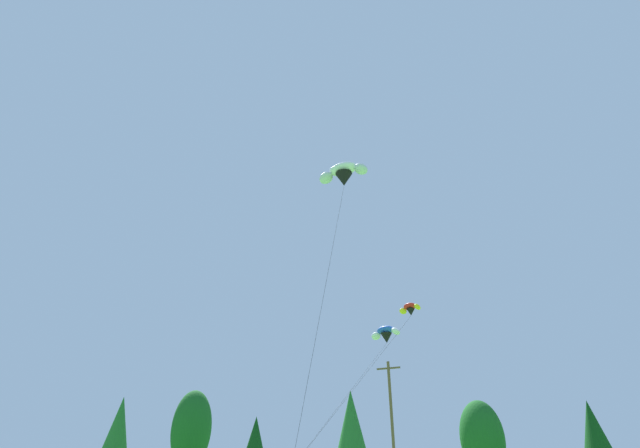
{
  "coord_description": "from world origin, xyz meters",
  "views": [
    {
      "loc": [
        12.36,
        1.17,
        2.32
      ],
      "look_at": [
        2.51,
        23.58,
        15.39
      ],
      "focal_mm": 26.27,
      "sensor_mm": 36.0,
      "label": 1
    }
  ],
  "objects_px": {
    "utility_pole": "(392,426)",
    "parafoil_kite_mid_white": "(343,174)",
    "parafoil_kite_high_blue_white": "(386,334)",
    "parafoil_kite_far_red_yellow": "(410,309)"
  },
  "relations": [
    {
      "from": "parafoil_kite_high_blue_white",
      "to": "parafoil_kite_mid_white",
      "type": "height_order",
      "value": "parafoil_kite_mid_white"
    },
    {
      "from": "parafoil_kite_mid_white",
      "to": "parafoil_kite_far_red_yellow",
      "type": "bearing_deg",
      "value": 85.9
    },
    {
      "from": "parafoil_kite_mid_white",
      "to": "parafoil_kite_far_red_yellow",
      "type": "relative_size",
      "value": 1.47
    },
    {
      "from": "utility_pole",
      "to": "parafoil_kite_mid_white",
      "type": "xyz_separation_m",
      "value": [
        2.38,
        -16.84,
        15.04
      ]
    },
    {
      "from": "parafoil_kite_mid_white",
      "to": "parafoil_kite_far_red_yellow",
      "type": "xyz_separation_m",
      "value": [
        0.94,
        13.15,
        -6.14
      ]
    },
    {
      "from": "utility_pole",
      "to": "parafoil_kite_high_blue_white",
      "type": "bearing_deg",
      "value": 105.96
    },
    {
      "from": "utility_pole",
      "to": "parafoil_kite_far_red_yellow",
      "type": "xyz_separation_m",
      "value": [
        3.32,
        -3.69,
        8.9
      ]
    },
    {
      "from": "parafoil_kite_high_blue_white",
      "to": "parafoil_kite_far_red_yellow",
      "type": "height_order",
      "value": "parafoil_kite_high_blue_white"
    },
    {
      "from": "utility_pole",
      "to": "parafoil_kite_mid_white",
      "type": "distance_m",
      "value": 22.7
    },
    {
      "from": "utility_pole",
      "to": "parafoil_kite_mid_white",
      "type": "relative_size",
      "value": 0.56
    }
  ]
}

